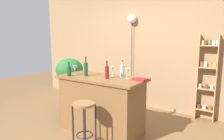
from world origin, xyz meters
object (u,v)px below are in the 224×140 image
wine_glass_center (75,68)px  cookbook (140,79)px  plant_stool (71,103)px  wine_glass_left (112,69)px  wine_glass_right (127,71)px  bottle_spirits_clear (86,69)px  pendant_globe_light (132,20)px  potted_plant (70,72)px  bottle_vinegar (122,70)px  bottle_sauce_amber (107,72)px  bar_stool (84,116)px  spice_shelf (207,77)px  bottle_wine_red (69,71)px

wine_glass_center → cookbook: (1.17, 0.21, -0.10)m
plant_stool → wine_glass_left: wine_glass_left is taller
wine_glass_left → wine_glass_right: same height
bottle_spirits_clear → pendant_globe_light: (0.01, 1.60, 0.92)m
potted_plant → bottle_vinegar: (1.40, -0.13, 0.18)m
bottle_sauce_amber → wine_glass_center: (-0.65, -0.05, 0.01)m
bottle_sauce_amber → bottle_vinegar: size_ratio=1.08×
bar_stool → bottle_vinegar: bottle_vinegar is taller
spice_shelf → plant_stool: bearing=-156.3°
bottle_sauce_amber → wine_glass_center: size_ratio=1.75×
bottle_wine_red → wine_glass_left: (0.62, 0.40, 0.03)m
plant_stool → potted_plant: bearing=-90.0°
wine_glass_right → cookbook: (0.23, -0.00, -0.10)m
cookbook → bottle_spirits_clear: bearing=-162.6°
potted_plant → bottle_vinegar: bottle_vinegar is taller
wine_glass_center → plant_stool: bearing=142.7°
plant_stool → bottle_sauce_amber: bearing=-18.7°
plant_stool → bottle_vinegar: 1.65m
wine_glass_left → potted_plant: bearing=170.1°
bar_stool → bottle_wine_red: bearing=150.4°
bottle_vinegar → bottle_wine_red: bearing=-147.0°
wine_glass_center → bottle_spirits_clear: bearing=10.2°
wine_glass_left → cookbook: wine_glass_left is taller
wine_glass_left → bottle_spirits_clear: bearing=-148.9°
bottle_spirits_clear → bottle_sauce_amber: 0.43m
bottle_sauce_amber → wine_glass_right: (0.28, 0.16, 0.01)m
pendant_globe_light → cookbook: bearing=-56.9°
wine_glass_right → wine_glass_left: bearing=169.4°
bottle_spirits_clear → wine_glass_right: 0.73m
bottle_wine_red → pendant_globe_light: (0.25, 1.77, 0.95)m
cookbook → potted_plant: bearing=178.3°
bottle_spirits_clear → bottle_sauce_amber: (0.43, 0.01, -0.02)m
bottle_wine_red → wine_glass_left: size_ratio=1.47×
potted_plant → wine_glass_left: (1.26, -0.22, 0.20)m
cookbook → pendant_globe_light: size_ratio=0.10×
wine_glass_center → potted_plant: bearing=142.7°
bottle_vinegar → wine_glass_left: (-0.14, -0.09, 0.02)m
potted_plant → bottle_sauce_amber: bottle_sauce_amber is taller
bottle_wine_red → bottle_vinegar: (0.76, 0.49, 0.01)m
bar_stool → bottle_wine_red: bottle_wine_red is taller
bottle_sauce_amber → wine_glass_right: bottle_sauce_amber is taller
bar_stool → bottle_sauce_amber: size_ratio=2.43×
plant_stool → potted_plant: size_ratio=0.44×
plant_stool → wine_glass_center: 1.20m
spice_shelf → bar_stool: bearing=-120.1°
bottle_spirits_clear → potted_plant: bearing=152.4°
plant_stool → bottle_vinegar: (1.40, -0.13, 0.87)m
bottle_vinegar → bottle_spirits_clear: bearing=-148.2°
bottle_spirits_clear → cookbook: bearing=10.3°
cookbook → bottle_vinegar: bearing=166.6°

